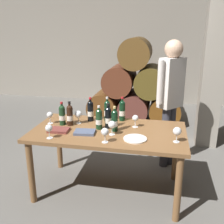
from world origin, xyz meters
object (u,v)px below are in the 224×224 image
Objects in this scene: leather_ledger at (85,132)px; wine_glass_1 at (112,125)px; dining_table at (108,138)px; wine_bottle_4 at (70,115)px; wine_glass_0 at (78,114)px; wine_glass_6 at (105,132)px; wine_glass_4 at (177,132)px; tasting_notebook at (59,130)px; wine_bottle_3 at (122,110)px; wine_bottle_5 at (107,111)px; wine_bottle_6 at (90,111)px; sommelier_presenting at (171,93)px; wine_glass_5 at (50,115)px; wine_bottle_2 at (115,120)px; wine_bottle_1 at (99,119)px; wine_bottle_0 at (62,115)px; wine_bottle_7 at (108,117)px; wine_glass_3 at (135,119)px; wine_glass_2 at (49,129)px; serving_plate at (135,139)px.

wine_glass_1 is at bearing -1.40° from leather_ledger.
dining_table is 5.95× the size of wine_bottle_4.
wine_glass_0 is 1.06× the size of wine_glass_6.
tasting_notebook is at bearing 178.05° from wine_glass_4.
wine_bottle_3 is 0.18m from wine_bottle_5.
sommelier_presenting reaches higher than wine_bottle_6.
wine_glass_6 is (0.76, -0.40, 0.00)m from wine_glass_5.
wine_bottle_2 reaches higher than dining_table.
wine_bottle_1 is at bearing 141.27° from wine_glass_1.
wine_bottle_6 is at bearing -153.06° from sommelier_presenting.
wine_bottle_0 is 0.35m from wine_bottle_6.
wine_glass_3 is at bearing 14.67° from wine_bottle_7.
wine_glass_4 is (1.28, 0.16, 0.01)m from wine_glass_2.
leather_ledger is (-0.33, -0.50, -0.11)m from wine_bottle_3.
tasting_notebook is 0.30m from leather_ledger.
wine_bottle_7 is (0.55, 0.01, 0.00)m from wine_bottle_0.
wine_bottle_0 is 1.82× the size of wine_glass_6.
wine_bottle_4 reaches higher than wine_glass_0.
wine_glass_1 is at bearing -128.28° from wine_glass_3.
wine_bottle_3 is at bearing 19.14° from wine_glass_5.
wine_glass_0 is 1.17m from wine_glass_4.
leather_ledger is at bearing -41.47° from wine_bottle_4.
wine_bottle_1 is at bearing -137.03° from sommelier_presenting.
wine_bottle_2 is 1.17× the size of serving_plate.
wine_bottle_4 is at bearing -153.20° from wine_bottle_3.
serving_plate reaches higher than dining_table.
wine_bottle_5 is 0.80m from wine_glass_2.
wine_glass_6 is at bearing -67.09° from wine_bottle_1.
wine_glass_4 is at bearing -5.21° from wine_glass_1.
tasting_notebook is (0.19, -0.21, -0.09)m from wine_glass_5.
wine_glass_4 is 0.09× the size of sommelier_presenting.
wine_bottle_6 is (0.19, 0.20, 0.00)m from wine_bottle_4.
wine_bottle_5 is 2.07× the size of wine_glass_5.
wine_bottle_6 is 0.66m from wine_glass_2.
serving_plate is (0.87, 0.15, -0.10)m from wine_glass_2.
wine_glass_6 is 0.33m from serving_plate.
wine_bottle_1 is 1.87× the size of wine_glass_5.
wine_bottle_5 is 1.90× the size of wine_glass_4.
wine_bottle_7 reaches higher than wine_bottle_4.
wine_bottle_4 is 0.46m from wine_bottle_5.
leather_ledger is 1.30m from sommelier_presenting.
wine_bottle_4 reaches higher than wine_glass_5.
wine_bottle_0 is 1.26× the size of leather_ledger.
wine_glass_4 reaches higher than tasting_notebook.
wine_bottle_5 is 0.64m from tasting_notebook.
wine_glass_3 is at bearing 96.48° from serving_plate.
sommelier_presenting reaches higher than wine_bottle_3.
wine_glass_1 reaches higher than serving_plate.
wine_glass_5 is 1.08m from serving_plate.
dining_table is at bearing -75.67° from wine_bottle_7.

